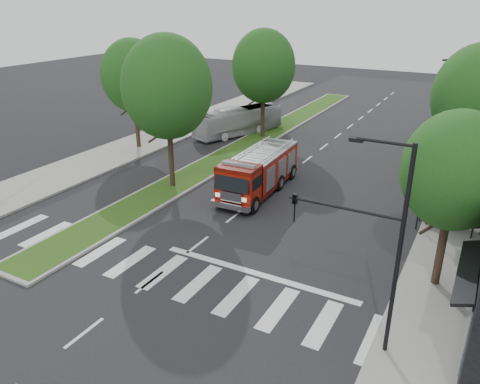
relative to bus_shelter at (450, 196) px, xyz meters
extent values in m
plane|color=black|center=(-11.20, -8.15, -2.04)|extent=(140.00, 140.00, 0.00)
cube|color=gray|center=(1.30, 1.85, -1.96)|extent=(5.00, 80.00, 0.15)
cube|color=gray|center=(-25.70, 1.85, -1.96)|extent=(5.00, 80.00, 0.15)
cube|color=gray|center=(-17.20, 9.85, -1.97)|extent=(3.00, 50.00, 0.14)
cube|color=#1B3E11|center=(-17.20, 9.85, -1.89)|extent=(2.60, 49.50, 0.02)
cylinder|color=black|center=(-1.40, -0.75, -0.79)|extent=(0.08, 0.08, 2.50)
cylinder|color=black|center=(1.40, -0.75, -0.79)|extent=(0.08, 0.08, 2.50)
cylinder|color=black|center=(-1.40, 0.45, -0.79)|extent=(0.08, 0.08, 2.50)
cylinder|color=black|center=(1.40, 0.45, -0.79)|extent=(0.08, 0.08, 2.50)
cube|color=black|center=(0.00, -0.15, 0.51)|extent=(3.20, 1.60, 0.12)
cube|color=#8C99A5|center=(0.00, 0.55, -0.74)|extent=(2.80, 0.04, 1.80)
cube|color=black|center=(0.00, -0.15, -1.49)|extent=(2.40, 0.40, 0.08)
cylinder|color=black|center=(0.30, -6.15, -0.17)|extent=(0.36, 0.36, 3.74)
ellipsoid|color=black|center=(0.30, -6.15, 3.49)|extent=(4.40, 4.40, 5.06)
cylinder|color=black|center=(0.30, 5.85, 0.16)|extent=(0.36, 0.36, 4.40)
ellipsoid|color=black|center=(0.30, 5.85, 4.46)|extent=(5.60, 5.60, 6.44)
cylinder|color=black|center=(0.30, 15.85, -0.06)|extent=(0.36, 0.36, 3.96)
cylinder|color=black|center=(-17.20, -2.15, 0.27)|extent=(0.36, 0.36, 4.62)
ellipsoid|color=black|center=(-17.20, -2.15, 4.79)|extent=(5.80, 5.80, 6.67)
cylinder|color=black|center=(-17.20, 11.85, 0.16)|extent=(0.36, 0.36, 4.40)
ellipsoid|color=black|center=(-17.20, 11.85, 4.46)|extent=(5.60, 5.60, 6.44)
cylinder|color=black|center=(-25.20, 3.85, 0.05)|extent=(0.36, 0.36, 4.18)
ellipsoid|color=black|center=(-25.20, 3.85, 4.14)|extent=(5.20, 5.20, 5.98)
cylinder|color=black|center=(-0.70, -11.65, 1.96)|extent=(0.16, 0.16, 8.00)
cylinder|color=black|center=(-1.60, -11.65, 5.86)|extent=(1.80, 0.10, 0.10)
cube|color=black|center=(-2.50, -11.65, 5.81)|extent=(0.45, 0.20, 0.12)
cylinder|color=black|center=(-2.70, -11.65, 3.36)|extent=(4.00, 0.10, 0.10)
imported|color=black|center=(-4.50, -11.65, 2.96)|extent=(0.18, 0.22, 1.10)
cylinder|color=black|center=(-0.70, 11.85, 1.96)|extent=(0.16, 0.16, 8.00)
cylinder|color=black|center=(-1.60, 11.85, 5.86)|extent=(1.80, 0.10, 0.10)
cube|color=black|center=(-2.50, 11.85, 5.81)|extent=(0.45, 0.20, 0.12)
cube|color=#5B0C05|center=(-11.68, 0.05, -1.55)|extent=(2.77, 8.32, 0.25)
cube|color=maroon|center=(-11.71, 0.83, -0.52)|extent=(2.69, 6.37, 1.96)
cube|color=maroon|center=(-11.56, -2.99, -0.52)|extent=(2.52, 1.86, 2.06)
cube|color=#B2B2B7|center=(-11.71, 0.83, 0.51)|extent=(2.69, 6.37, 0.12)
cylinder|color=#B2B2B7|center=(-12.59, 0.80, 0.71)|extent=(0.33, 5.88, 0.10)
cylinder|color=#B2B2B7|center=(-10.82, 0.87, 0.71)|extent=(0.33, 5.88, 0.10)
cube|color=silver|center=(-11.51, -4.12, -1.45)|extent=(2.56, 0.44, 0.34)
cube|color=#8C99A5|center=(-11.56, -2.99, 0.80)|extent=(2.17, 0.43, 0.18)
cylinder|color=black|center=(-12.67, -3.33, -1.50)|extent=(0.38, 1.09, 1.08)
cylinder|color=black|center=(-10.42, -3.24, -1.50)|extent=(0.38, 1.09, 1.08)
cylinder|color=black|center=(-12.83, 0.79, -1.50)|extent=(0.38, 1.09, 1.08)
cylinder|color=black|center=(-10.58, 0.87, -1.50)|extent=(0.38, 1.09, 1.08)
cylinder|color=black|center=(-12.92, 3.14, -1.50)|extent=(0.38, 1.09, 1.08)
cylinder|color=black|center=(-10.67, 3.23, -1.50)|extent=(0.38, 1.09, 1.08)
imported|color=#B8B7BC|center=(-19.70, 11.82, -0.74)|extent=(5.45, 9.47, 2.60)
camera|label=1|loc=(1.15, -26.12, 10.02)|focal=35.00mm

